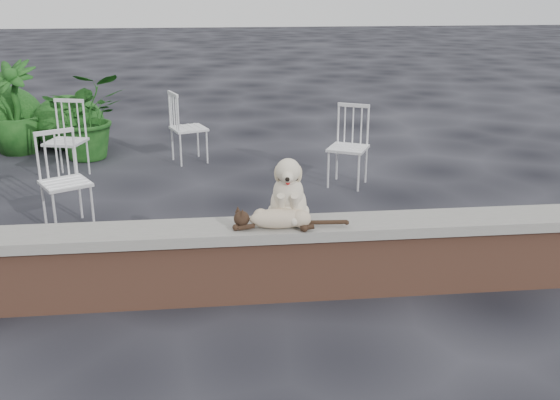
{
  "coord_description": "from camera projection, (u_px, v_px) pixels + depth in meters",
  "views": [
    {
      "loc": [
        0.08,
        -4.36,
        2.29
      ],
      "look_at": [
        0.58,
        0.2,
        0.7
      ],
      "focal_mm": 40.62,
      "sensor_mm": 36.0,
      "label": 1
    }
  ],
  "objects": [
    {
      "name": "brick_wall",
      "position": [
        207.0,
        268.0,
        4.76
      ],
      "size": [
        6.0,
        0.3,
        0.5
      ],
      "primitive_type": "cube",
      "color": "brown",
      "rests_on": "ground"
    },
    {
      "name": "chair_b",
      "position": [
        65.0,
        140.0,
        7.64
      ],
      "size": [
        0.69,
        0.69,
        0.94
      ],
      "primitive_type": null,
      "rotation": [
        0.0,
        0.0,
        -0.27
      ],
      "color": "white",
      "rests_on": "ground"
    },
    {
      "name": "capstone",
      "position": [
        205.0,
        232.0,
        4.66
      ],
      "size": [
        6.2,
        0.4,
        0.08
      ],
      "primitive_type": "cube",
      "color": "slate",
      "rests_on": "brick_wall"
    },
    {
      "name": "potted_plant_a",
      "position": [
        88.0,
        115.0,
        8.47
      ],
      "size": [
        1.15,
        1.03,
        1.18
      ],
      "primitive_type": "imported",
      "rotation": [
        0.0,
        0.0,
        0.11
      ],
      "color": "#113D11",
      "rests_on": "ground"
    },
    {
      "name": "dog",
      "position": [
        289.0,
        187.0,
        4.7
      ],
      "size": [
        0.41,
        0.5,
        0.52
      ],
      "primitive_type": null,
      "rotation": [
        0.0,
        0.0,
        -0.16
      ],
      "color": "#C6B298",
      "rests_on": "capstone"
    },
    {
      "name": "ground",
      "position": [
        208.0,
        298.0,
        4.84
      ],
      "size": [
        60.0,
        60.0,
        0.0
      ],
      "primitive_type": "plane",
      "color": "black",
      "rests_on": "ground"
    },
    {
      "name": "cat",
      "position": [
        280.0,
        217.0,
        4.61
      ],
      "size": [
        1.02,
        0.39,
        0.17
      ],
      "primitive_type": null,
      "rotation": [
        0.0,
        0.0,
        -0.16
      ],
      "color": "tan",
      "rests_on": "capstone"
    },
    {
      "name": "potted_plant_b",
      "position": [
        14.0,
        108.0,
        8.73
      ],
      "size": [
        0.93,
        0.93,
        1.27
      ],
      "primitive_type": "imported",
      "rotation": [
        0.0,
        0.0,
        -0.39
      ],
      "color": "#113D11",
      "rests_on": "ground"
    },
    {
      "name": "chair_a",
      "position": [
        65.0,
        181.0,
        6.08
      ],
      "size": [
        0.76,
        0.76,
        0.94
      ],
      "primitive_type": null,
      "rotation": [
        0.0,
        0.0,
        0.5
      ],
      "color": "white",
      "rests_on": "ground"
    },
    {
      "name": "chair_e",
      "position": [
        189.0,
        127.0,
        8.34
      ],
      "size": [
        0.72,
        0.72,
        0.94
      ],
      "primitive_type": null,
      "rotation": [
        0.0,
        0.0,
        1.92
      ],
      "color": "white",
      "rests_on": "ground"
    },
    {
      "name": "chair_d",
      "position": [
        348.0,
        147.0,
        7.35
      ],
      "size": [
        0.75,
        0.75,
        0.94
      ],
      "primitive_type": null,
      "rotation": [
        0.0,
        0.0,
        -0.47
      ],
      "color": "white",
      "rests_on": "ground"
    }
  ]
}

